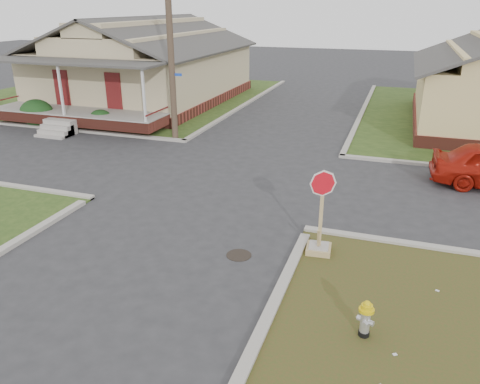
% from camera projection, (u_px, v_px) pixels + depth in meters
% --- Properties ---
extents(ground, '(120.00, 120.00, 0.00)m').
position_uv_depth(ground, '(170.00, 234.00, 12.96)').
color(ground, '#2B2B2E').
rests_on(ground, ground).
extents(verge_far_left, '(19.00, 19.00, 0.05)m').
position_uv_depth(verge_far_left, '(120.00, 95.00, 32.65)').
color(verge_far_left, '#294217').
rests_on(verge_far_left, ground).
extents(curbs, '(80.00, 40.00, 0.12)m').
position_uv_depth(curbs, '(231.00, 176.00, 17.35)').
color(curbs, '#A39D93').
rests_on(curbs, ground).
extents(manhole, '(0.64, 0.64, 0.01)m').
position_uv_depth(manhole, '(239.00, 255.00, 11.86)').
color(manhole, black).
rests_on(manhole, ground).
extents(corner_house, '(10.10, 15.50, 5.30)m').
position_uv_depth(corner_house, '(146.00, 66.00, 29.75)').
color(corner_house, maroon).
rests_on(corner_house, ground).
extents(utility_pole, '(1.80, 0.28, 9.00)m').
position_uv_depth(utility_pole, '(170.00, 35.00, 20.29)').
color(utility_pole, '#3F2F24').
rests_on(utility_pole, ground).
extents(fire_hydrant, '(0.29, 0.29, 0.78)m').
position_uv_depth(fire_hydrant, '(366.00, 317.00, 8.76)').
color(fire_hydrant, black).
rests_on(fire_hydrant, ground).
extents(stop_sign, '(0.63, 0.61, 2.21)m').
position_uv_depth(stop_sign, '(320.00, 235.00, 11.76)').
color(stop_sign, tan).
rests_on(stop_sign, ground).
extents(hedge_left, '(1.62, 1.33, 1.24)m').
position_uv_depth(hedge_left, '(37.00, 113.00, 24.31)').
color(hedge_left, '#173C16').
rests_on(hedge_left, verge_far_left).
extents(hedge_right, '(1.34, 1.10, 1.02)m').
position_uv_depth(hedge_right, '(101.00, 119.00, 23.47)').
color(hedge_right, '#173C16').
rests_on(hedge_right, verge_far_left).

